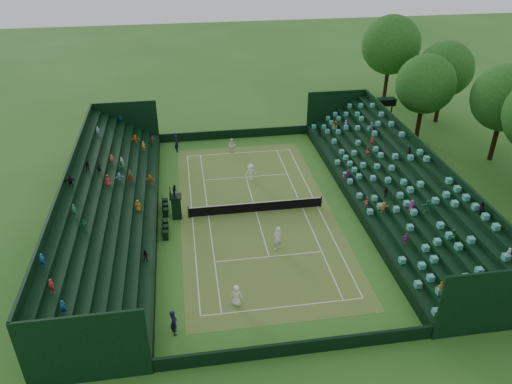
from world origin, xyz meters
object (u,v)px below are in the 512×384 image
at_px(player_near_west, 237,295).
at_px(player_far_west, 232,146).
at_px(umpire_chair, 176,204).
at_px(player_near_east, 277,238).
at_px(player_far_east, 251,172).
at_px(tennis_net, 256,207).

xyz_separation_m(player_near_west, player_far_west, (2.32, 23.30, 0.01)).
height_order(umpire_chair, player_near_west, umpire_chair).
relative_size(player_near_east, player_far_west, 1.27).
bearing_deg(player_far_east, player_near_east, -93.47).
bearing_deg(player_far_west, umpire_chair, -102.45).
distance_m(player_near_west, player_far_west, 23.42).
distance_m(tennis_net, umpire_chair, 6.82).
xyz_separation_m(tennis_net, umpire_chair, (-6.77, 0.19, 0.82)).
xyz_separation_m(player_near_east, player_far_west, (-1.52, 17.60, -0.21)).
height_order(player_far_west, player_far_east, player_far_east).
bearing_deg(player_far_west, player_far_east, -65.56).
bearing_deg(tennis_net, umpire_chair, 178.43).
xyz_separation_m(player_far_west, player_far_east, (1.12, -6.33, 0.04)).
bearing_deg(tennis_net, player_far_west, 93.33).
xyz_separation_m(umpire_chair, player_near_east, (7.58, -5.64, -0.34)).
height_order(umpire_chair, player_near_east, umpire_chair).
bearing_deg(tennis_net, player_near_west, -105.19).
distance_m(player_near_east, player_far_east, 11.28).
xyz_separation_m(umpire_chair, player_near_west, (3.74, -11.34, -0.56)).
height_order(umpire_chair, player_far_east, umpire_chair).
distance_m(umpire_chair, player_near_east, 9.46).
height_order(tennis_net, player_near_east, player_near_east).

